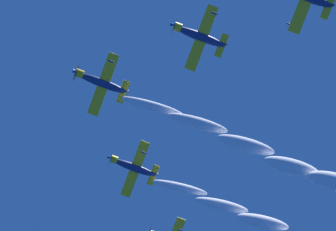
{
  "coord_description": "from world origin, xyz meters",
  "views": [
    {
      "loc": [
        -28.62,
        -9.31,
        1.99
      ],
      "look_at": [
        1.08,
        -12.24,
        57.14
      ],
      "focal_mm": 53.07,
      "sensor_mm": 36.0,
      "label": 1
    }
  ],
  "objects": [
    {
      "name": "airplane_left_wingman",
      "position": [
        -8.96,
        -14.96,
        59.49
      ],
      "size": [
        7.79,
        7.35,
        3.63
      ],
      "color": "navy"
    },
    {
      "name": "airplane_lead",
      "position": [
        -1.98,
        -3.42,
        58.66
      ],
      "size": [
        7.95,
        7.35,
        3.43
      ],
      "color": "navy"
    },
    {
      "name": "airplane_right_wingman",
      "position": [
        10.5,
        -8.25,
        58.82
      ],
      "size": [
        7.88,
        7.35,
        3.55
      ],
      "color": "navy"
    }
  ]
}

